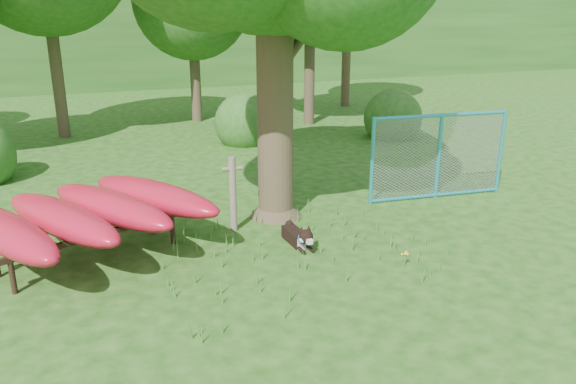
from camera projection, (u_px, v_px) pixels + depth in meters
name	position (u px, v px, depth m)	size (l,w,h in m)	color
ground	(306.00, 282.00, 8.21)	(80.00, 80.00, 0.00)	#19450D
wooden_post	(233.00, 192.00, 9.92)	(0.37, 0.13, 1.37)	#675C4D
kayak_rack	(87.00, 213.00, 8.72)	(4.25, 3.82, 1.04)	black
husky_dog	(299.00, 237.00, 9.43)	(0.26, 1.03, 0.46)	black
fence_section	(439.00, 156.00, 11.66)	(3.07, 0.42, 3.00)	#289FBF
wildflower_clump	(405.00, 255.00, 8.65)	(0.11, 0.09, 0.24)	#3E7E29
bg_tree_c	(191.00, 1.00, 18.94)	(4.00, 4.00, 6.12)	#3C3021
shrub_right	(392.00, 137.00, 17.60)	(1.80, 1.80, 1.80)	#23531B
shrub_mid	(245.00, 143.00, 16.86)	(1.80, 1.80, 1.80)	#23531B
wooded_hillside	(107.00, 25.00, 31.95)	(80.00, 12.00, 6.00)	#23531B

